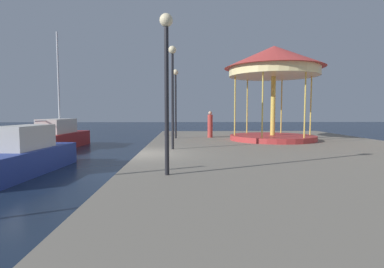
{
  "coord_description": "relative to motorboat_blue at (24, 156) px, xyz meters",
  "views": [
    {
      "loc": [
        1.94,
        -12.67,
        2.56
      ],
      "look_at": [
        2.35,
        3.82,
        1.33
      ],
      "focal_mm": 28.51,
      "sensor_mm": 36.0,
      "label": 1
    }
  ],
  "objects": [
    {
      "name": "ground_plane",
      "position": [
        4.62,
        0.15,
        -0.73
      ],
      "size": [
        120.0,
        120.0,
        0.0
      ],
      "primitive_type": "plane",
      "color": "#162338"
    },
    {
      "name": "motorboat_blue",
      "position": [
        0.0,
        0.0,
        0.0
      ],
      "size": [
        2.21,
        6.12,
        1.98
      ],
      "color": "navy",
      "rests_on": "ground"
    },
    {
      "name": "lamp_post_far_end",
      "position": [
        6.0,
        7.35,
        3.1
      ],
      "size": [
        0.36,
        0.36,
        4.45
      ],
      "color": "black",
      "rests_on": "quay_dock"
    },
    {
      "name": "lamp_post_mid_promenade",
      "position": [
        6.02,
        1.59,
        3.26
      ],
      "size": [
        0.36,
        0.36,
        4.73
      ],
      "color": "black",
      "rests_on": "quay_dock"
    },
    {
      "name": "person_near_carousel",
      "position": [
        8.29,
        7.92,
        0.9
      ],
      "size": [
        0.34,
        0.34,
        1.78
      ],
      "color": "#B23833",
      "rests_on": "quay_dock"
    },
    {
      "name": "carousel",
      "position": [
        11.95,
        5.91,
        4.32
      ],
      "size": [
        5.95,
        5.95,
        5.67
      ],
      "color": "#B23333",
      "rests_on": "quay_dock"
    },
    {
      "name": "quay_dock",
      "position": [
        11.55,
        0.15,
        -0.33
      ],
      "size": [
        13.85,
        28.82,
        0.8
      ],
      "primitive_type": "cube",
      "color": "gray",
      "rests_on": "ground"
    },
    {
      "name": "sailboat_red",
      "position": [
        -2.18,
        8.31,
        0.04
      ],
      "size": [
        2.55,
        7.16,
        7.98
      ],
      "color": "maroon",
      "rests_on": "ground"
    },
    {
      "name": "bollard_south",
      "position": [
        5.25,
        9.31,
        0.27
      ],
      "size": [
        0.24,
        0.24,
        0.4
      ],
      "primitive_type": "cylinder",
      "color": "#2D2D33",
      "rests_on": "quay_dock"
    },
    {
      "name": "bollard_center",
      "position": [
        5.15,
        10.8,
        0.27
      ],
      "size": [
        0.24,
        0.24,
        0.4
      ],
      "primitive_type": "cylinder",
      "color": "#2D2D33",
      "rests_on": "quay_dock"
    },
    {
      "name": "lamp_post_near_edge",
      "position": [
        6.08,
        -4.18,
        3.05
      ],
      "size": [
        0.36,
        0.36,
        4.37
      ],
      "color": "black",
      "rests_on": "quay_dock"
    }
  ]
}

